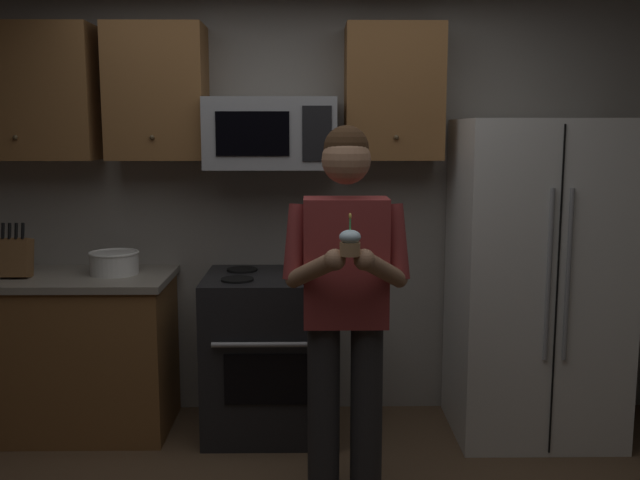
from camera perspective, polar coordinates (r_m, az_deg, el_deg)
name	(u,v)px	position (r m, az deg, el deg)	size (l,w,h in m)	color
wall_back	(299,202)	(4.48, -1.69, 2.98)	(4.40, 0.10, 2.60)	gray
oven_range	(272,353)	(4.27, -3.77, -8.83)	(0.76, 0.70, 0.93)	black
microwave	(271,134)	(4.19, -3.86, 8.33)	(0.74, 0.41, 0.40)	#9EA0A5
refrigerator	(535,280)	(4.30, 16.53, -2.99)	(0.90, 0.75, 1.80)	white
cabinet_row_upper	(170,93)	(4.32, -11.65, 11.24)	(2.78, 0.36, 0.76)	brown
counter_left	(48,353)	(4.54, -20.54, -8.28)	(1.44, 0.66, 0.92)	brown
knife_block	(16,257)	(4.42, -22.74, -1.24)	(0.16, 0.15, 0.32)	brown
bowl_large_white	(114,262)	(4.33, -15.84, -1.68)	(0.28, 0.28, 0.13)	white
person	(346,296)	(3.31, 2.03, -4.40)	(0.60, 0.48, 1.76)	#262628
cupcake	(350,242)	(2.93, 2.37, -0.19)	(0.09, 0.09, 0.17)	#A87F56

